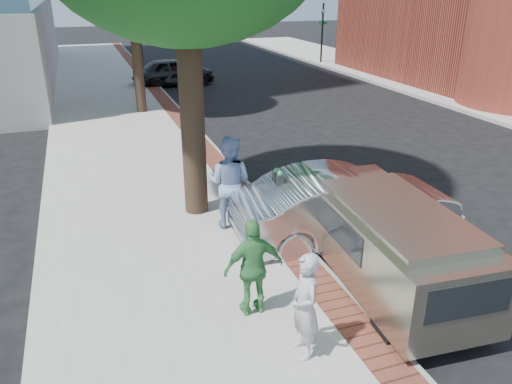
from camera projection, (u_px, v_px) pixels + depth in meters
name	position (u px, v px, depth m)	size (l,w,h in m)	color
ground	(248.00, 250.00, 10.03)	(120.00, 120.00, 0.00)	black
sidewalk	(128.00, 143.00, 16.49)	(5.00, 60.00, 0.15)	#9E9991
brick_strip	(193.00, 134.00, 17.14)	(0.60, 60.00, 0.01)	brown
curb	(203.00, 136.00, 17.27)	(0.10, 60.00, 0.15)	gray
sidewalk_far	(508.00, 106.00, 21.42)	(5.00, 60.00, 0.15)	#9E9991
signal_near	(140.00, 34.00, 28.56)	(0.70, 0.15, 3.80)	black
signal_far	(322.00, 29.00, 32.13)	(0.70, 0.15, 3.80)	black
parking_meter	(278.00, 189.00, 9.80)	(0.12, 0.32, 1.47)	gray
person_gray	(305.00, 306.00, 6.71)	(0.57, 0.38, 1.57)	#ADACB1
person_officer	(229.00, 182.00, 10.33)	(0.96, 0.75, 1.98)	#7F96C5
person_green	(254.00, 267.00, 7.59)	(0.94, 0.39, 1.60)	#418F49
sedan_silver	(346.00, 206.00, 10.17)	(1.61, 4.62, 1.52)	#ADAFB4
bg_car	(174.00, 72.00, 25.90)	(1.68, 4.17, 1.42)	black
van	(382.00, 237.00, 8.64)	(1.97, 4.48, 1.61)	gray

